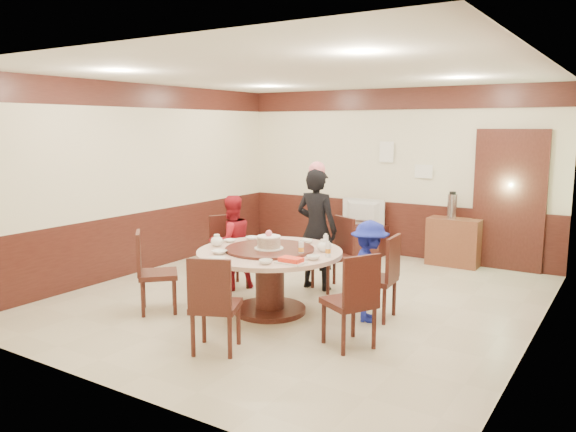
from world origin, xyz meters
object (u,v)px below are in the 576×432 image
Objects in this scene: television at (362,212)px; side_cabinet at (454,242)px; person_red at (231,242)px; thermos at (452,206)px; tv_stand at (361,239)px; birthday_cake at (269,242)px; person_standing at (317,229)px; shrimp_platter at (291,261)px; person_blue at (369,271)px; banquet_table at (270,268)px.

side_cabinet is at bearing -179.28° from television.
person_red reaches higher than thermos.
tv_stand is 0.47m from television.
birthday_cake reaches higher than tv_stand.
person_standing is 1.66m from shrimp_platter.
tv_stand is 1.06× the size of side_cabinet.
thermos is (0.57, 3.84, 0.16)m from shrimp_platter.
thermos is (0.02, 3.07, 0.37)m from person_blue.
person_red is at bearing 148.48° from shrimp_platter.
person_blue is 1.19m from birthday_cake.
shrimp_platter is at bearing 111.08° from person_standing.
side_cabinet reaches higher than tv_stand.
shrimp_platter is at bearing -36.32° from banquet_table.
side_cabinet is at bearing 80.74° from shrimp_platter.
television is (-0.42, 3.41, 0.19)m from banquet_table.
shrimp_platter is at bearing 86.30° from person_red.
person_red is 1.81m from shrimp_platter.
person_standing is 1.16m from person_red.
person_red is 2.10m from person_blue.
person_blue is at bearing -91.31° from side_cabinet.
thermos is (1.54, 0.03, 0.22)m from television.
thermos is (1.10, 3.48, 0.08)m from birthday_cake.
birthday_cake is 3.65m from thermos.
shrimp_platter is (0.55, -0.40, 0.24)m from banquet_table.
banquet_table is 1.48× the size of person_blue.
thermos is at bearing 180.00° from side_cabinet.
person_red is 1.19m from birthday_cake.
person_red is at bearing 151.36° from banquet_table.
person_blue is at bearing -63.46° from tv_stand.
birthday_cake is at bearing 87.74° from person_red.
television is at bearing 97.17° from birthday_cake.
person_red reaches higher than person_blue.
television is at bearing 1.73° from person_blue.
banquet_table is 3.64m from thermos.
thermos is (1.54, 0.03, 0.69)m from tv_stand.
person_red is 1.65× the size of television.
birthday_cake is (0.05, -1.20, 0.04)m from person_standing.
person_red is 3.62m from side_cabinet.
person_red is at bearing -101.40° from tv_stand.
tv_stand is 1.10× the size of television.
person_red is at bearing 33.47° from person_standing.
person_red reaches higher than tv_stand.
banquet_table is at bearing 92.25° from person_standing.
person_red is 3.79× the size of birthday_cake.
birthday_cake reaches higher than side_cabinet.
tv_stand is (-0.39, 2.25, -0.57)m from person_standing.
tv_stand is 1.68m from thermos.
person_standing is at bearing -117.80° from side_cabinet.
banquet_table is at bearing 83.64° from person_blue.
person_standing reaches higher than person_blue.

